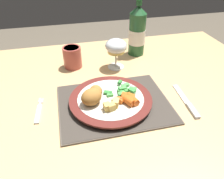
# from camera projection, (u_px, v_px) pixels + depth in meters

# --- Properties ---
(dining_table) EXTENTS (1.27, 0.91, 0.74)m
(dining_table) POSITION_uv_depth(u_px,v_px,m) (116.00, 110.00, 0.83)
(dining_table) COLOR tan
(dining_table) RESTS_ON ground
(placemat) EXTENTS (0.36, 0.28, 0.01)m
(placemat) POSITION_uv_depth(u_px,v_px,m) (114.00, 104.00, 0.72)
(placemat) COLOR brown
(placemat) RESTS_ON dining_table
(dinner_plate) EXTENTS (0.27, 0.27, 0.02)m
(dinner_plate) POSITION_uv_depth(u_px,v_px,m) (111.00, 100.00, 0.71)
(dinner_plate) COLOR silver
(dinner_plate) RESTS_ON placemat
(breaded_croquettes) EXTENTS (0.09, 0.11, 0.05)m
(breaded_croquettes) POSITION_uv_depth(u_px,v_px,m) (93.00, 95.00, 0.68)
(breaded_croquettes) COLOR #A87033
(breaded_croquettes) RESTS_ON dinner_plate
(green_beans_pile) EXTENTS (0.11, 0.08, 0.02)m
(green_beans_pile) POSITION_uv_depth(u_px,v_px,m) (122.00, 90.00, 0.73)
(green_beans_pile) COLOR #338438
(green_beans_pile) RESTS_ON dinner_plate
(glazed_carrots) EXTENTS (0.07, 0.07, 0.02)m
(glazed_carrots) POSITION_uv_depth(u_px,v_px,m) (128.00, 99.00, 0.68)
(glazed_carrots) COLOR orange
(glazed_carrots) RESTS_ON dinner_plate
(fork) EXTENTS (0.03, 0.12, 0.01)m
(fork) POSITION_uv_depth(u_px,v_px,m) (39.00, 112.00, 0.68)
(fork) COLOR silver
(fork) RESTS_ON dining_table
(table_knife) EXTENTS (0.03, 0.18, 0.01)m
(table_knife) POSITION_uv_depth(u_px,v_px,m) (188.00, 103.00, 0.72)
(table_knife) COLOR silver
(table_knife) RESTS_ON dining_table
(wine_glass) EXTENTS (0.09, 0.09, 0.12)m
(wine_glass) POSITION_uv_depth(u_px,v_px,m) (116.00, 48.00, 0.87)
(wine_glass) COLOR silver
(wine_glass) RESTS_ON dining_table
(bottle) EXTENTS (0.07, 0.07, 0.30)m
(bottle) POSITION_uv_depth(u_px,v_px,m) (137.00, 31.00, 0.96)
(bottle) COLOR #23562D
(bottle) RESTS_ON dining_table
(roast_potatoes) EXTENTS (0.06, 0.05, 0.02)m
(roast_potatoes) POSITION_uv_depth(u_px,v_px,m) (112.00, 105.00, 0.66)
(roast_potatoes) COLOR #E5BC66
(roast_potatoes) RESTS_ON dinner_plate
(drinking_cup) EXTENTS (0.07, 0.07, 0.09)m
(drinking_cup) POSITION_uv_depth(u_px,v_px,m) (72.00, 57.00, 0.90)
(drinking_cup) COLOR #B24C42
(drinking_cup) RESTS_ON dining_table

